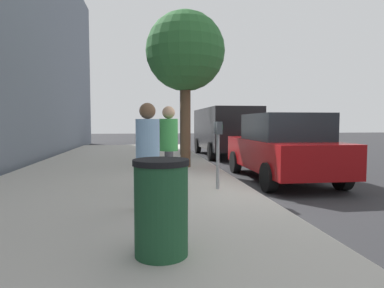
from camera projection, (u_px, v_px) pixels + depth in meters
ground_plane at (247, 192)px, 7.32m from camera, size 80.00×80.00×0.00m
sidewalk_slab at (109, 193)px, 6.90m from camera, size 28.00×6.00×0.15m
parking_meter at (218, 141)px, 6.84m from camera, size 0.36×0.12×1.41m
pedestrian_at_meter at (169, 141)px, 6.68m from camera, size 0.53×0.38×1.72m
pedestrian_bystander at (148, 148)px, 5.13m from camera, size 0.40×0.43×1.70m
parked_sedan_near at (282, 147)px, 8.71m from camera, size 4.42×2.01×1.77m
parked_van_far at (224, 129)px, 15.08m from camera, size 5.21×2.15×2.18m
street_tree at (185, 53)px, 10.12m from camera, size 2.43×2.43×4.80m
traffic_signal at (184, 99)px, 14.20m from camera, size 0.24×0.44×3.60m
trash_bin at (161, 207)px, 3.43m from camera, size 0.59×0.59×1.01m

